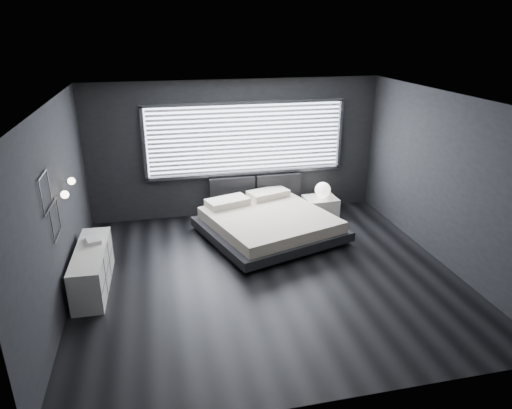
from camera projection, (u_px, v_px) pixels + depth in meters
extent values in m
plane|color=black|center=(267.00, 275.00, 7.40)|extent=(6.00, 6.00, 0.00)
plane|color=silver|center=(269.00, 100.00, 6.38)|extent=(6.00, 6.00, 0.00)
cube|color=black|center=(236.00, 149.00, 9.39)|extent=(6.00, 0.04, 2.80)
cube|color=black|center=(337.00, 290.00, 4.39)|extent=(6.00, 0.04, 2.80)
cube|color=black|center=(57.00, 210.00, 6.29)|extent=(0.04, 5.50, 2.80)
cube|color=black|center=(445.00, 180.00, 7.49)|extent=(0.04, 5.50, 2.80)
cube|color=white|center=(246.00, 139.00, 9.33)|extent=(4.00, 0.02, 1.38)
cube|color=#47474C|center=(144.00, 144.00, 8.89)|extent=(0.06, 0.08, 1.48)
cube|color=#47474C|center=(340.00, 134.00, 9.71)|extent=(0.06, 0.08, 1.48)
cube|color=#47474C|center=(246.00, 103.00, 9.04)|extent=(4.14, 0.08, 0.06)
cube|color=#47474C|center=(246.00, 173.00, 9.57)|extent=(4.14, 0.08, 0.06)
cube|color=silver|center=(246.00, 139.00, 9.28)|extent=(3.94, 0.03, 1.32)
cube|color=black|center=(232.00, 189.00, 9.57)|extent=(0.96, 0.16, 0.52)
cube|color=black|center=(278.00, 186.00, 9.77)|extent=(0.96, 0.16, 0.52)
cylinder|color=silver|center=(59.00, 195.00, 6.27)|extent=(0.10, 0.02, 0.02)
sphere|color=#FFE5B7|center=(65.00, 195.00, 6.28)|extent=(0.11, 0.11, 0.11)
cylinder|color=silver|center=(66.00, 181.00, 6.81)|extent=(0.10, 0.02, 0.02)
sphere|color=#FFE5B7|center=(71.00, 181.00, 6.83)|extent=(0.11, 0.11, 0.11)
cube|color=#47474C|center=(42.00, 175.00, 5.54)|extent=(0.01, 0.46, 0.02)
cube|color=#47474C|center=(49.00, 210.00, 5.71)|extent=(0.01, 0.46, 0.02)
cube|color=#47474C|center=(49.00, 187.00, 5.84)|extent=(0.01, 0.02, 0.46)
cube|color=#47474C|center=(42.00, 199.00, 5.42)|extent=(0.01, 0.02, 0.46)
cube|color=#47474C|center=(53.00, 204.00, 5.94)|extent=(0.01, 0.46, 0.02)
cube|color=#47474C|center=(58.00, 235.00, 6.11)|extent=(0.01, 0.46, 0.02)
cube|color=#47474C|center=(58.00, 213.00, 6.23)|extent=(0.01, 0.02, 0.46)
cube|color=#47474C|center=(52.00, 227.00, 5.82)|extent=(0.01, 0.02, 0.46)
cube|color=black|center=(247.00, 268.00, 7.54)|extent=(0.16, 0.16, 0.08)
cube|color=black|center=(340.00, 241.00, 8.47)|extent=(0.16, 0.16, 0.08)
cube|color=black|center=(203.00, 229.00, 8.97)|extent=(0.16, 0.16, 0.08)
cube|color=black|center=(287.00, 210.00, 9.90)|extent=(0.16, 0.16, 0.08)
cube|color=black|center=(270.00, 229.00, 8.67)|extent=(2.87, 2.81, 0.17)
cube|color=beige|center=(270.00, 220.00, 8.60)|extent=(2.59, 2.59, 0.21)
cube|color=beige|center=(227.00, 202.00, 8.98)|extent=(0.91, 0.67, 0.14)
cube|color=beige|center=(268.00, 194.00, 9.42)|extent=(0.91, 0.67, 0.14)
cube|color=white|center=(320.00, 206.00, 9.68)|extent=(0.69, 0.58, 0.39)
sphere|color=white|center=(323.00, 190.00, 9.57)|extent=(0.33, 0.33, 0.33)
cube|color=white|center=(93.00, 268.00, 6.95)|extent=(0.48, 1.62, 0.64)
cube|color=#47474C|center=(108.00, 267.00, 6.99)|extent=(0.04, 1.59, 0.62)
cube|color=silver|center=(93.00, 241.00, 7.07)|extent=(0.29, 0.35, 0.04)
cube|color=silver|center=(93.00, 239.00, 7.04)|extent=(0.27, 0.32, 0.03)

